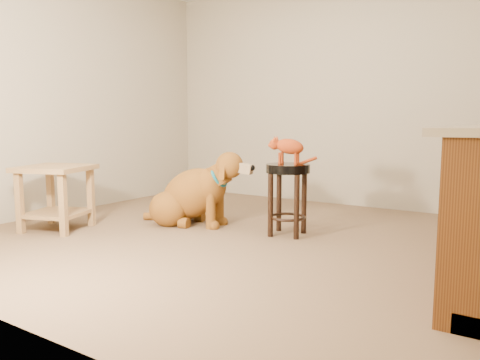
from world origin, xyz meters
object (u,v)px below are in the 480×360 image
Objects in this scene: side_table at (56,188)px; tabby_kitten at (287,147)px; padded_stool at (288,185)px; golden_retriever at (193,195)px.

tabby_kitten is at bearing 27.81° from side_table.
tabby_kitten is at bearing -175.52° from padded_stool.
padded_stool is 2.06m from side_table.
tabby_kitten reaches higher than side_table.
tabby_kitten reaches higher than padded_stool.
padded_stool is 0.86× the size of side_table.
side_table is 0.61× the size of golden_retriever.
side_table is (-1.82, -0.96, -0.05)m from padded_stool.
side_table is 1.77× the size of tabby_kitten.
tabby_kitten is at bearing -3.64° from golden_retriever.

